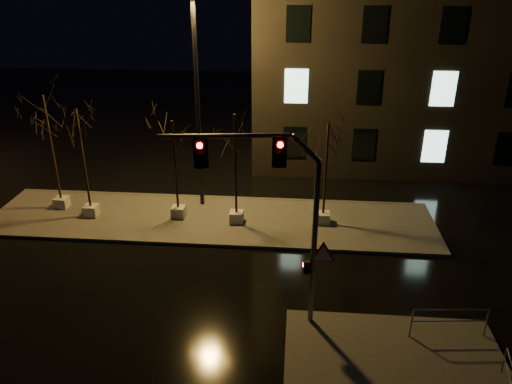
{
  "coord_description": "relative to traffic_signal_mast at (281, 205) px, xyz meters",
  "views": [
    {
      "loc": [
        4.14,
        -15.83,
        11.51
      ],
      "look_at": [
        2.48,
        3.45,
        2.8
      ],
      "focal_mm": 35.0,
      "sensor_mm": 36.0,
      "label": 1
    }
  ],
  "objects": [
    {
      "name": "tree_1",
      "position": [
        -9.72,
        7.38,
        -0.27
      ],
      "size": [
        1.8,
        1.8,
        5.61
      ],
      "color": "beige",
      "rests_on": "median"
    },
    {
      "name": "sidewalk_corner",
      "position": [
        3.78,
        -1.87,
        -4.6
      ],
      "size": [
        7.0,
        5.0,
        0.15
      ],
      "primitive_type": "cube",
      "color": "#43413C",
      "rests_on": "ground"
    },
    {
      "name": "streetlight_main",
      "position": [
        -4.43,
        9.22,
        1.5
      ],
      "size": [
        2.59,
        0.9,
        10.43
      ],
      "rotation": [
        0.0,
        0.0,
        -0.24
      ],
      "color": "black",
      "rests_on": "median"
    },
    {
      "name": "traffic_signal_mast",
      "position": [
        0.0,
        0.0,
        0.0
      ],
      "size": [
        5.62,
        0.71,
        6.89
      ],
      "rotation": [
        0.0,
        0.0,
        0.11
      ],
      "color": "slate",
      "rests_on": "sidewalk_corner"
    },
    {
      "name": "guard_rail_a",
      "position": [
        5.69,
        -0.33,
        -3.8
      ],
      "size": [
        2.57,
        0.31,
        1.11
      ],
      "rotation": [
        0.0,
        0.0,
        0.1
      ],
      "color": "slate",
      "rests_on": "sidewalk_corner"
    },
    {
      "name": "guard_rail_b",
      "position": [
        6.78,
        -2.82,
        -3.91
      ],
      "size": [
        0.38,
        1.96,
        0.94
      ],
      "rotation": [
        0.0,
        0.0,
        1.4
      ],
      "color": "slate",
      "rests_on": "sidewalk_corner"
    },
    {
      "name": "ground",
      "position": [
        -3.72,
        1.63,
        -4.67
      ],
      "size": [
        90.0,
        90.0,
        0.0
      ],
      "primitive_type": "plane",
      "color": "black",
      "rests_on": "ground"
    },
    {
      "name": "tree_3",
      "position": [
        -2.39,
        7.31,
        -0.31
      ],
      "size": [
        1.8,
        1.8,
        5.55
      ],
      "color": "beige",
      "rests_on": "median"
    },
    {
      "name": "tree_0",
      "position": [
        -11.61,
        8.16,
        0.06
      ],
      "size": [
        1.8,
        1.8,
        6.05
      ],
      "color": "beige",
      "rests_on": "median"
    },
    {
      "name": "tree_2",
      "position": [
        -5.33,
        7.6,
        -0.67
      ],
      "size": [
        1.8,
        1.8,
        5.08
      ],
      "color": "beige",
      "rests_on": "median"
    },
    {
      "name": "tree_4",
      "position": [
        1.81,
        7.56,
        -0.62
      ],
      "size": [
        1.8,
        1.8,
        5.15
      ],
      "color": "beige",
      "rests_on": "median"
    },
    {
      "name": "building",
      "position": [
        10.28,
        19.63,
        2.83
      ],
      "size": [
        25.0,
        12.0,
        15.0
      ],
      "primitive_type": "cube",
      "color": "black",
      "rests_on": "ground"
    },
    {
      "name": "median",
      "position": [
        -3.72,
        7.63,
        -4.6
      ],
      "size": [
        22.0,
        5.0,
        0.15
      ],
      "primitive_type": "cube",
      "color": "#43413C",
      "rests_on": "ground"
    }
  ]
}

